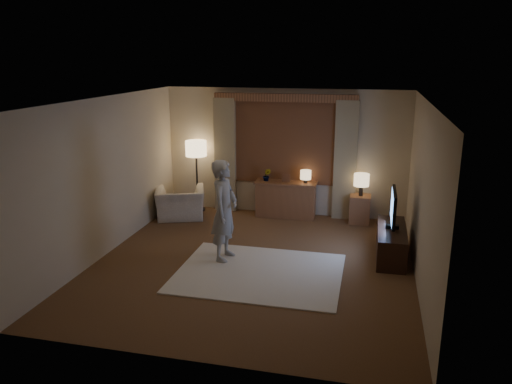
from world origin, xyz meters
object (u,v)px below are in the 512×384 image
(tv_stand, at_px, (391,243))
(person, at_px, (224,210))
(side_table, at_px, (360,209))
(sideboard, at_px, (286,200))
(armchair, at_px, (180,203))

(tv_stand, xyz_separation_m, person, (-2.64, -0.72, 0.59))
(side_table, xyz_separation_m, person, (-2.08, -2.40, 0.56))
(side_table, distance_m, person, 3.23)
(sideboard, bearing_deg, armchair, -164.21)
(side_table, xyz_separation_m, tv_stand, (0.56, -1.68, -0.03))
(sideboard, relative_size, person, 0.73)
(sideboard, relative_size, armchair, 1.25)
(sideboard, relative_size, side_table, 2.14)
(person, bearing_deg, tv_stand, -69.67)
(side_table, height_order, person, person)
(armchair, xyz_separation_m, tv_stand, (4.15, -1.14, -0.06))
(tv_stand, bearing_deg, sideboard, 140.14)
(tv_stand, relative_size, person, 0.85)
(tv_stand, bearing_deg, side_table, 108.49)
(sideboard, distance_m, tv_stand, 2.69)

